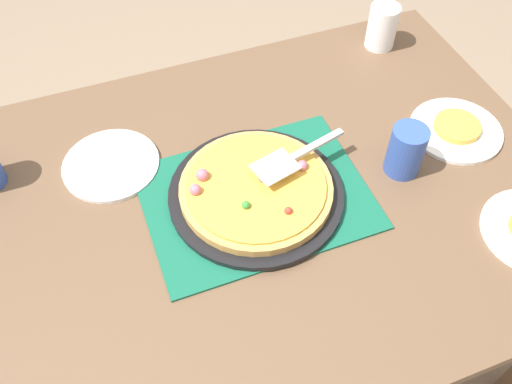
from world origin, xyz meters
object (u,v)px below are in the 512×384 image
object	(u,v)px
cup_far	(406,151)
served_slice_right	(457,126)
cup_corner	(382,27)
plate_far_right	(456,130)
plate_side	(111,165)
pizza_server	(293,157)
pizza_pan	(256,194)
pizza	(256,188)

from	to	relation	value
cup_far	served_slice_right	bearing A→B (deg)	17.04
cup_far	cup_corner	xyz separation A→B (m)	(0.17, 0.42, 0.00)
plate_far_right	plate_side	xyz separation A→B (m)	(-0.80, 0.18, 0.00)
plate_side	cup_far	xyz separation A→B (m)	(0.62, -0.24, 0.06)
plate_side	cup_far	bearing A→B (deg)	-21.39
plate_side	pizza_server	world-z (taller)	pizza_server
pizza_pan	plate_side	size ratio (longest dim) A/B	1.73
cup_corner	plate_far_right	bearing A→B (deg)	-88.68
plate_side	pizza_server	size ratio (longest dim) A/B	0.94
served_slice_right	plate_side	bearing A→B (deg)	166.98
plate_far_right	cup_corner	size ratio (longest dim) A/B	1.83
pizza	cup_far	bearing A→B (deg)	-6.43
cup_corner	pizza_server	world-z (taller)	cup_corner
pizza_pan	cup_far	world-z (taller)	cup_far
pizza_pan	served_slice_right	world-z (taller)	served_slice_right
pizza	cup_far	size ratio (longest dim) A/B	2.75
pizza	pizza_pan	bearing A→B (deg)	-27.07
pizza	cup_corner	xyz separation A→B (m)	(0.51, 0.39, 0.03)
plate_far_right	cup_far	world-z (taller)	cup_far
plate_far_right	served_slice_right	distance (m)	0.01
cup_corner	pizza_server	bearing A→B (deg)	-139.21
cup_far	cup_corner	bearing A→B (deg)	67.54
pizza_pan	served_slice_right	xyz separation A→B (m)	(0.52, 0.02, 0.01)
served_slice_right	cup_corner	distance (m)	0.37
plate_far_right	cup_corner	world-z (taller)	cup_corner
served_slice_right	pizza_server	bearing A→B (deg)	179.20
plate_far_right	cup_far	xyz separation A→B (m)	(-0.18, -0.06, 0.06)
served_slice_right	cup_corner	size ratio (longest dim) A/B	0.92
cup_far	cup_corner	distance (m)	0.46
plate_side	pizza_server	xyz separation A→B (m)	(0.37, -0.18, 0.06)
plate_side	cup_corner	xyz separation A→B (m)	(0.79, 0.18, 0.06)
pizza	plate_far_right	bearing A→B (deg)	1.97
pizza_pan	cup_corner	xyz separation A→B (m)	(0.51, 0.39, 0.05)
plate_side	served_slice_right	bearing A→B (deg)	-13.02
plate_side	pizza_server	bearing A→B (deg)	-25.68
cup_far	pizza_server	xyz separation A→B (m)	(-0.24, 0.06, 0.01)
pizza_server	served_slice_right	bearing A→B (deg)	-0.80
served_slice_right	cup_far	distance (m)	0.20
pizza_pan	served_slice_right	size ratio (longest dim) A/B	3.45
pizza_pan	pizza	bearing A→B (deg)	152.93
pizza	plate_far_right	size ratio (longest dim) A/B	1.50
pizza	plate_side	xyz separation A→B (m)	(-0.28, 0.20, -0.03)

